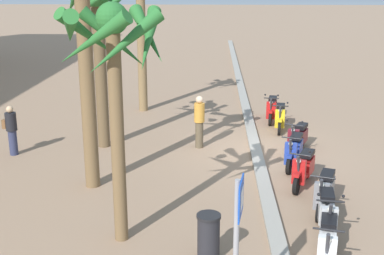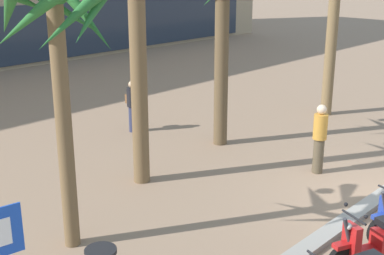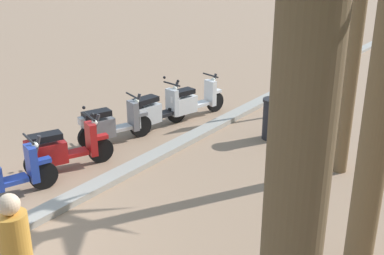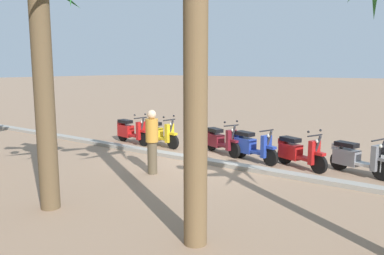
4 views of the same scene
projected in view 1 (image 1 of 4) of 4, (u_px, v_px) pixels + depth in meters
ground_plane at (261, 152)px, 16.10m from camera, size 200.00×200.00×0.00m
curb_strip at (256, 150)px, 16.09m from camera, size 60.00×0.36×0.12m
scooter_white_mid_rear at (327, 242)px, 9.69m from camera, size 1.80×0.73×1.04m
scooter_silver_lead_nearest at (327, 214)px, 10.81m from camera, size 1.73×0.60×1.17m
scooter_grey_far_back at (325, 191)px, 12.03m from camera, size 1.70×0.82×1.04m
scooter_red_gap_after_mid at (304, 168)px, 13.49m from camera, size 1.69×0.88×1.17m
scooter_blue_mid_front at (294, 150)px, 14.87m from camera, size 1.74×0.81×1.04m
scooter_maroon_mid_centre at (298, 138)px, 16.12m from camera, size 1.71×0.92×1.17m
scooter_yellow_tail_end at (280, 117)px, 18.47m from camera, size 1.75×0.61×1.17m
scooter_red_last_in_row at (272, 109)px, 19.69m from camera, size 1.86×0.66×1.17m
crossing_sign at (238, 233)px, 7.85m from camera, size 0.60×0.16×2.40m
palm_tree_by_mall_entrance at (97, 26)px, 15.60m from camera, size 2.17×2.21×5.33m
palm_tree_mid_walkway at (114, 59)px, 9.62m from camera, size 2.19×2.24×4.92m
palm_tree_far_corner at (140, 7)px, 20.06m from camera, size 1.93×1.98×5.81m
palm_tree_near_sign at (82, 4)px, 12.16m from camera, size 2.38×2.40×6.52m
pedestrian_window_shopping at (11, 129)px, 15.65m from camera, size 0.34×0.46×1.58m
pedestrian_strolling_near_curb at (199, 120)px, 16.31m from camera, size 0.34×0.34×1.73m
litter_bin at (209, 236)px, 9.83m from camera, size 0.48×0.48×0.95m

